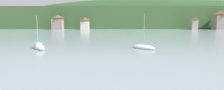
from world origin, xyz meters
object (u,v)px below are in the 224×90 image
at_px(shore_building_central, 194,24).
at_px(sailboat_mid_3, 144,48).
at_px(shore_building_west, 58,23).
at_px(shore_building_eastcentral, 220,21).
at_px(shore_building_westcentral, 85,24).
at_px(sailboat_mid_7, 38,47).

bearing_deg(shore_building_central, sailboat_mid_3, -120.75).
bearing_deg(shore_building_west, shore_building_eastcentral, 0.29).
xyz_separation_m(shore_building_westcentral, sailboat_mid_3, (20.92, -66.93, -3.01)).
distance_m(shore_building_westcentral, sailboat_mid_7, 66.96).
relative_size(shore_building_eastcentral, sailboat_mid_3, 1.56).
height_order(shore_building_westcentral, shore_building_central, shore_building_central).
distance_m(shore_building_central, shore_building_eastcentral, 15.27).
distance_m(shore_building_west, shore_building_central, 75.80).
bearing_deg(shore_building_central, sailboat_mid_7, -131.43).
bearing_deg(sailboat_mid_3, shore_building_eastcentral, -87.59).
relative_size(shore_building_central, sailboat_mid_7, 1.07).
relative_size(shore_building_west, sailboat_mid_3, 1.22).
distance_m(shore_building_central, sailboat_mid_7, 89.01).
distance_m(sailboat_mid_3, sailboat_mid_7, 19.15).
xyz_separation_m(shore_building_eastcentral, sailboat_mid_7, (-74.03, -67.36, -4.70)).
bearing_deg(shore_building_westcentral, shore_building_central, -0.17).
relative_size(sailboat_mid_3, sailboat_mid_7, 1.05).
xyz_separation_m(shore_building_eastcentral, sailboat_mid_3, (-54.88, -67.42, -4.76)).
height_order(shore_building_eastcentral, sailboat_mid_7, shore_building_eastcentral).
bearing_deg(shore_building_eastcentral, sailboat_mid_7, -137.70).
bearing_deg(shore_building_west, shore_building_westcentral, -0.12).
xyz_separation_m(sailboat_mid_3, sailboat_mid_7, (-19.15, 0.06, 0.06)).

